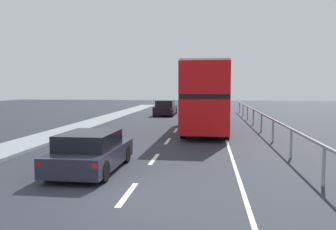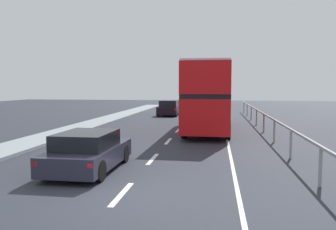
% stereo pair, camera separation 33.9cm
% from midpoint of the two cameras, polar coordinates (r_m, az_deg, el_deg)
% --- Properties ---
extents(ground_plane, '(75.97, 120.00, 0.10)m').
position_cam_midpoint_polar(ground_plane, '(9.19, -6.63, -13.27)').
color(ground_plane, '#282C35').
extents(lane_paint_markings, '(3.14, 46.00, 0.01)m').
position_cam_midpoint_polar(lane_paint_markings, '(17.53, 6.68, -4.39)').
color(lane_paint_markings, silver).
rests_on(lane_paint_markings, ground).
extents(bridge_side_railing, '(0.10, 42.00, 1.16)m').
position_cam_midpoint_polar(bridge_side_railing, '(17.80, 17.95, -1.39)').
color(bridge_side_railing, gray).
rests_on(bridge_side_railing, ground).
extents(double_decker_bus_red, '(2.76, 10.72, 4.16)m').
position_cam_midpoint_polar(double_decker_bus_red, '(21.90, 7.32, 3.31)').
color(double_decker_bus_red, red).
rests_on(double_decker_bus_red, ground).
extents(hatchback_car_near, '(1.92, 4.02, 1.31)m').
position_cam_midpoint_polar(hatchback_car_near, '(11.63, -12.40, -6.01)').
color(hatchback_car_near, '#262636').
rests_on(hatchback_car_near, ground).
extents(sedan_car_ahead, '(1.90, 4.59, 1.47)m').
position_cam_midpoint_polar(sedan_car_ahead, '(33.04, 0.54, 1.19)').
color(sedan_car_ahead, black).
rests_on(sedan_car_ahead, ground).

